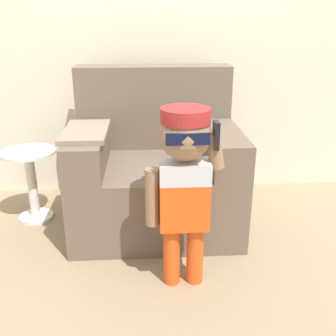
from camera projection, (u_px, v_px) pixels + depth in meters
The scene contains 5 objects.
ground_plane at pixel (160, 217), 2.77m from camera, with size 10.00×10.00×0.00m, color #998466.
wall_back at pixel (155, 20), 2.83m from camera, with size 10.00×0.05×2.60m.
armchair at pixel (155, 169), 2.62m from camera, with size 1.07×0.87×1.01m.
person_child at pixel (184, 172), 1.88m from camera, with size 0.38×0.29×0.94m.
side_table at pixel (31, 178), 2.65m from camera, with size 0.36×0.36×0.49m.
Camera 1 is at (-0.10, -2.46, 1.32)m, focal length 42.00 mm.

